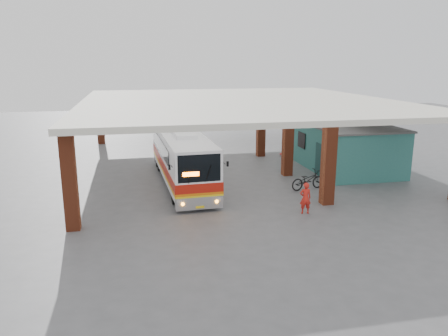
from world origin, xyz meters
TOP-DOWN VIEW (x-y plane):
  - ground at (0.00, 0.00)m, footprint 90.00×90.00m
  - brick_columns at (1.43, 5.00)m, footprint 20.10×21.60m
  - canopy_roof at (0.50, 6.50)m, footprint 21.00×23.00m
  - shop_building at (7.49, 4.00)m, footprint 5.20×8.20m
  - coach_bus at (-3.91, 2.49)m, footprint 2.81×11.42m
  - motorcycle at (3.04, -0.36)m, footprint 2.29×1.24m
  - pedestrian at (1.33, -4.18)m, footprint 0.60×0.42m
  - red_chair at (4.68, 8.36)m, footprint 0.50×0.50m

SIDE VIEW (x-z plane):
  - ground at x=0.00m, z-range 0.00..0.00m
  - red_chair at x=4.68m, z-range -0.03..0.72m
  - motorcycle at x=3.04m, z-range 0.00..1.14m
  - pedestrian at x=1.33m, z-range 0.00..1.57m
  - shop_building at x=7.49m, z-range 0.01..3.12m
  - coach_bus at x=-3.91m, z-range -0.01..3.29m
  - brick_columns at x=1.43m, z-range 0.00..4.35m
  - canopy_roof at x=0.50m, z-range 4.35..4.65m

